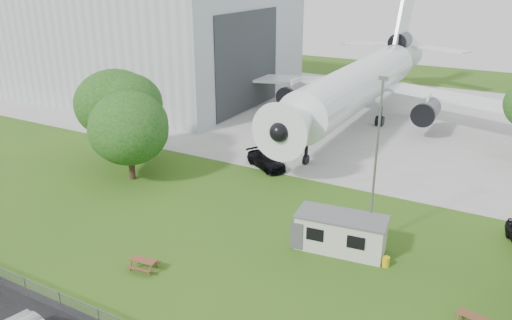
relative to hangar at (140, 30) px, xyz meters
The scene contains 10 objects.
ground 53.16m from the hangar, 43.47° to the right, with size 160.00×160.00×0.00m, color #3F6B18.
concrete_apron 39.17m from the hangar, ahead, with size 120.00×46.00×0.03m, color #B7B7B2.
hangar is the anchor object (origin of this frame).
airliner 36.21m from the hangar, ahead, with size 46.36×47.73×17.69m.
site_cabin 55.09m from the hangar, 35.05° to the right, with size 6.88×3.39×2.62m.
picnic_west 53.45m from the hangar, 49.36° to the right, with size 1.80×1.50×0.76m, color brown, non-canonical shape.
lamp_mast 55.06m from the hangar, 32.84° to the right, with size 0.16×0.16×12.00m, color slate.
tree_west_big 32.15m from the hangar, 52.95° to the right, with size 8.70×8.70×10.23m.
tree_west_small 37.28m from the hangar, 51.00° to the right, with size 7.55×7.55×8.74m.
car_apron_van 39.64m from the hangar, 31.66° to the right, with size 2.02×4.97×1.44m, color black.
Camera 1 is at (16.18, -24.74, 18.47)m, focal length 35.00 mm.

